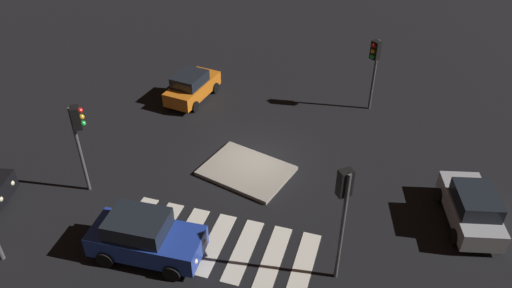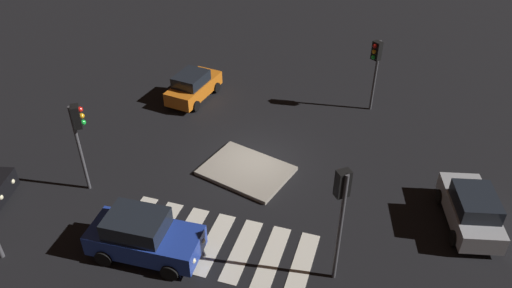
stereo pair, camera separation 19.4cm
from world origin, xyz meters
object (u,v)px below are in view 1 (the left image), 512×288
at_px(car_orange, 192,86).
at_px(car_silver, 471,207).
at_px(traffic_light_north, 375,59).
at_px(traffic_island, 247,171).
at_px(car_blue, 145,237).
at_px(traffic_light_south, 78,129).
at_px(traffic_light_east, 343,199).

relative_size(car_orange, car_silver, 0.94).
bearing_deg(traffic_light_north, traffic_island, 2.55).
bearing_deg(car_orange, car_blue, -157.54).
xyz_separation_m(traffic_island, car_orange, (-4.86, 5.34, 0.69)).
xyz_separation_m(car_orange, traffic_light_north, (9.39, 1.74, 2.20)).
xyz_separation_m(car_blue, car_orange, (-2.85, 10.99, -0.10)).
xyz_separation_m(traffic_island, car_blue, (-2.01, -5.65, 0.80)).
bearing_deg(traffic_light_south, car_blue, -65.96).
distance_m(traffic_light_north, traffic_light_east, 11.61).
bearing_deg(traffic_light_north, traffic_light_east, 36.09).
height_order(traffic_island, car_orange, car_orange).
bearing_deg(traffic_light_east, traffic_light_north, -39.09).
height_order(car_orange, traffic_light_east, traffic_light_east).
distance_m(traffic_island, traffic_light_north, 8.89).
distance_m(car_silver, traffic_light_north, 9.19).
relative_size(traffic_island, car_silver, 1.07).
height_order(car_blue, car_orange, car_blue).
relative_size(car_blue, car_silver, 1.04).
bearing_deg(traffic_light_north, car_blue, 7.97).
distance_m(traffic_light_east, traffic_light_south, 10.82).
distance_m(car_blue, car_orange, 11.36).
bearing_deg(traffic_light_north, car_orange, -44.35).
relative_size(car_silver, traffic_light_south, 0.99).
relative_size(traffic_light_north, traffic_light_south, 0.96).
height_order(traffic_island, car_blue, car_blue).
relative_size(car_blue, car_orange, 1.11).
relative_size(traffic_island, traffic_light_north, 1.10).
height_order(traffic_island, car_silver, car_silver).
distance_m(traffic_island, traffic_light_south, 7.35).
bearing_deg(car_blue, car_silver, 21.66).
distance_m(car_orange, traffic_light_east, 14.02).
relative_size(car_silver, traffic_light_east, 0.87).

